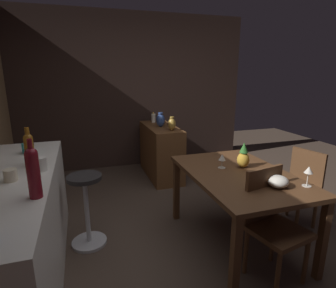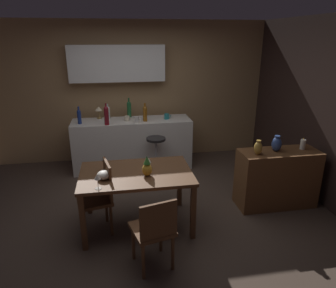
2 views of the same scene
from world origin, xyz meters
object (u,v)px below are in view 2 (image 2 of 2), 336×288
wine_bottle_green (129,109)px  pillar_candle_tall (303,144)px  pineapple_centerpiece (147,167)px  chair_near_window (100,195)px  chair_by_doorway (154,230)px  wine_bottle_cobalt (79,116)px  wine_glass_right (149,161)px  cup_white (137,120)px  wine_bottle_ruby (106,115)px  vase_brass (258,148)px  bar_stool (156,157)px  wine_glass_left (97,178)px  cup_cream (127,118)px  vase_ceramic_blue (277,144)px  cup_teal (167,116)px  counter_lamp (99,110)px  wine_bottle_amber (145,113)px  wine_bottle_clear (108,112)px  dining_table (136,178)px  sideboard_cabinet (277,178)px  fruit_bowl (104,175)px

wine_bottle_green → pillar_candle_tall: wine_bottle_green is taller
pineapple_centerpiece → chair_near_window: bearing=172.2°
chair_by_doorway → wine_bottle_cobalt: 2.84m
wine_glass_right → pillar_candle_tall: (2.17, 0.11, 0.05)m
cup_white → wine_bottle_ruby: bearing=-177.2°
vase_brass → pillar_candle_tall: bearing=7.2°
wine_bottle_cobalt → wine_bottle_green: 0.91m
bar_stool → wine_glass_left: size_ratio=4.21×
cup_cream → vase_ceramic_blue: 2.56m
cup_teal → counter_lamp: size_ratio=0.57×
wine_bottle_amber → vase_brass: size_ratio=1.59×
bar_stool → wine_bottle_clear: (-0.78, 0.69, 0.65)m
wine_glass_right → wine_bottle_clear: wine_bottle_clear is taller
chair_near_window → cup_white: cup_white is taller
wine_bottle_clear → counter_lamp: bearing=165.2°
pillar_candle_tall → wine_bottle_amber: bearing=142.4°
chair_by_doorway → cup_white: bearing=89.5°
chair_by_doorway → vase_brass: size_ratio=4.16×
chair_by_doorway → bar_stool: size_ratio=1.17×
wine_bottle_cobalt → chair_near_window: bearing=-78.6°
cup_white → wine_bottle_cobalt: bearing=172.6°
wine_bottle_ruby → wine_bottle_clear: 0.41m
dining_table → sideboard_cabinet: sideboard_cabinet is taller
vase_brass → sideboard_cabinet: bearing=10.1°
cup_white → wine_bottle_green: bearing=103.1°
wine_bottle_amber → cup_white: bearing=-148.5°
cup_cream → pillar_candle_tall: (2.35, -1.65, -0.05)m
cup_teal → vase_brass: vase_brass is taller
wine_glass_left → vase_ceramic_blue: 2.43m
bar_stool → sideboard_cabinet: bearing=-37.4°
wine_bottle_clear → pillar_candle_tall: 3.26m
pillar_candle_tall → vase_ceramic_blue: size_ratio=0.76×
fruit_bowl → vase_brass: (2.01, 0.24, 0.12)m
fruit_bowl → wine_bottle_cobalt: (-0.44, 1.92, 0.25)m
wine_glass_left → wine_bottle_amber: size_ratio=0.53×
wine_bottle_green → counter_lamp: size_ratio=1.62×
wine_bottle_ruby → counter_lamp: bearing=108.0°
fruit_bowl → pillar_candle_tall: (2.71, 0.32, 0.10)m
cup_teal → wine_glass_left: bearing=-117.0°
wine_bottle_cobalt → wine_glass_left: bearing=-79.9°
counter_lamp → wine_bottle_amber: bearing=-22.1°
pineapple_centerpiece → vase_brass: (1.50, 0.23, 0.07)m
wine_glass_right → vase_ceramic_blue: size_ratio=0.64×
wine_glass_left → chair_near_window: bearing=92.5°
wine_bottle_ruby → wine_glass_left: bearing=-92.1°
cup_white → sideboard_cabinet: bearing=-39.0°
wine_glass_right → wine_bottle_amber: bearing=85.6°
wine_glass_left → wine_bottle_green: bearing=79.1°
sideboard_cabinet → chair_near_window: bearing=-174.9°
wine_bottle_ruby → cup_cream: (0.34, 0.21, -0.13)m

